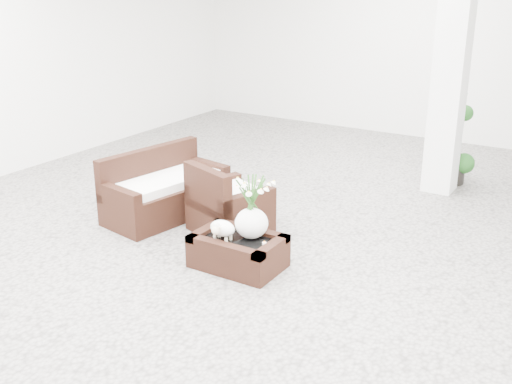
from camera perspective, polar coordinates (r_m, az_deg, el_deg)
The scene contains 9 objects.
ground at distance 7.04m, azimuth 0.43°, elevation -4.52°, with size 11.00×11.00×0.00m, color gray.
column at distance 8.63m, azimuth 17.52°, elevation 11.24°, with size 0.40×0.40×3.50m, color white.
coffee_table at distance 6.40m, azimuth -1.65°, elevation -5.59°, with size 0.90×0.60×0.31m, color black.
sheep_figurine at distance 6.28m, azimuth -3.09°, elevation -3.51°, with size 0.28×0.23×0.21m, color white.
planter_narcissus at distance 6.21m, azimuth -0.42°, elevation -0.81°, with size 0.44×0.44×0.80m, color white, non-canonical shape.
tealight at distance 6.19m, azimuth 0.76°, elevation -4.71°, with size 0.04×0.04×0.03m, color white.
armchair at distance 7.16m, azimuth -2.40°, elevation -0.53°, with size 0.78×0.75×0.83m, color black.
loveseat at distance 7.69m, azimuth -8.27°, elevation 0.67°, with size 1.53×0.73×0.81m, color black.
topiary at distance 9.17m, azimuth 17.87°, elevation 5.49°, with size 0.42×0.42×1.57m, color #174315, non-canonical shape.
Camera 1 is at (3.33, -5.48, 2.89)m, focal length 43.58 mm.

